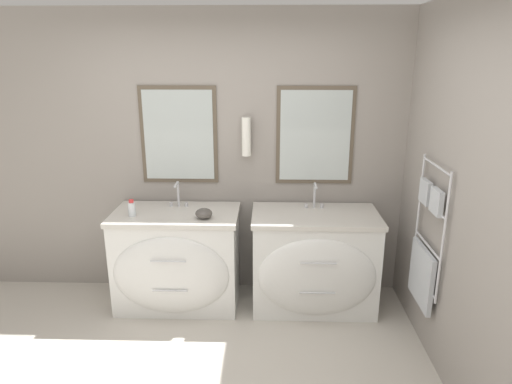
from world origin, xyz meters
name	(u,v)px	position (x,y,z in m)	size (l,w,h in m)	color
wall_back	(224,156)	(0.01, 1.75, 1.31)	(4.92, 0.16, 2.60)	gray
wall_right	(447,190)	(1.69, 0.77, 1.29)	(0.13, 3.58, 2.60)	gray
vanity_left	(177,259)	(-0.39, 1.35, 0.45)	(1.10, 0.69, 0.88)	white
vanity_right	(314,261)	(0.84, 1.35, 0.45)	(1.10, 0.69, 0.88)	white
faucet_left	(178,195)	(-0.39, 1.54, 1.00)	(0.17, 0.14, 0.23)	silver
faucet_right	(315,196)	(0.84, 1.54, 1.00)	(0.17, 0.14, 0.23)	silver
toiletry_bottle	(132,209)	(-0.74, 1.29, 0.95)	(0.06, 0.06, 0.15)	silver
amenity_bowl	(204,213)	(-0.12, 1.25, 0.92)	(0.14, 0.14, 0.09)	#4C4742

